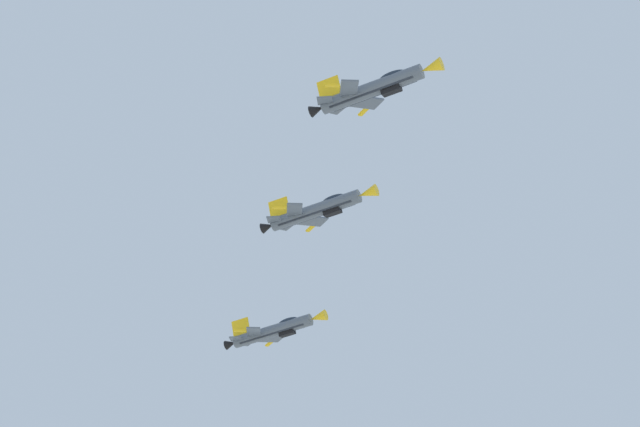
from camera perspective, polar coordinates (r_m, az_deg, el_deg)
The scene contains 3 objects.
fighter_jet_lead at distance 131.38m, azimuth 2.62°, elevation 6.04°, with size 15.96×9.68×5.25m.
fighter_jet_left_wing at distance 147.03m, azimuth -0.12°, elevation 0.18°, with size 15.96×9.91×5.06m.
fighter_jet_right_wing at distance 167.41m, azimuth -2.22°, elevation -5.66°, with size 15.96×9.93×5.05m.
Camera 1 is at (2.01, -4.74, 1.63)m, focal length 66.36 mm.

